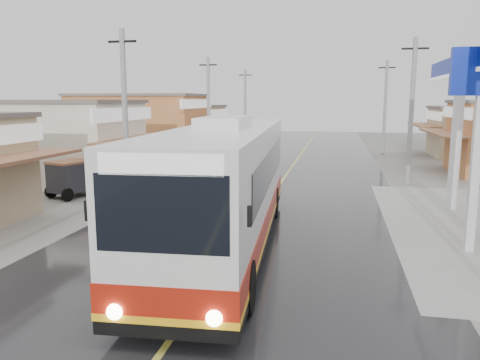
{
  "coord_description": "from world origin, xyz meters",
  "views": [
    {
      "loc": [
        3.08,
        -12.16,
        4.66
      ],
      "look_at": [
        -0.5,
        5.02,
        1.67
      ],
      "focal_mm": 35.0,
      "sensor_mm": 36.0,
      "label": 1
    }
  ],
  "objects": [
    {
      "name": "coach_bus",
      "position": [
        -0.31,
        1.94,
        2.0
      ],
      "size": [
        3.77,
        13.45,
        4.15
      ],
      "rotation": [
        0.0,
        0.0,
        0.06
      ],
      "color": "silver",
      "rests_on": "road"
    },
    {
      "name": "utility_poles_right",
      "position": [
        7.0,
        15.0,
        0.0
      ],
      "size": [
        1.6,
        36.0,
        8.0
      ],
      "primitive_type": null,
      "color": "gray",
      "rests_on": "ground"
    },
    {
      "name": "cyclist",
      "position": [
        -3.69,
        11.08,
        0.69
      ],
      "size": [
        1.06,
        2.04,
        2.1
      ],
      "rotation": [
        0.0,
        0.0,
        -0.21
      ],
      "color": "black",
      "rests_on": "ground"
    },
    {
      "name": "tricycle_near",
      "position": [
        -8.53,
        10.18,
        0.99
      ],
      "size": [
        1.49,
        2.26,
        1.73
      ],
      "rotation": [
        0.0,
        0.0,
        -0.0
      ],
      "color": "#26262D",
      "rests_on": "ground"
    },
    {
      "name": "tyre_stack",
      "position": [
        -6.26,
        5.9,
        0.24
      ],
      "size": [
        0.95,
        0.95,
        0.49
      ],
      "color": "black",
      "rests_on": "ground"
    },
    {
      "name": "utility_poles_left",
      "position": [
        -7.0,
        16.0,
        0.0
      ],
      "size": [
        1.6,
        50.0,
        8.0
      ],
      "primitive_type": null,
      "color": "gray",
      "rests_on": "ground"
    },
    {
      "name": "tricycle_far",
      "position": [
        -9.5,
        8.18,
        1.02
      ],
      "size": [
        2.09,
        2.66,
        1.79
      ],
      "rotation": [
        0.0,
        0.0,
        -0.29
      ],
      "color": "#26262D",
      "rests_on": "ground"
    },
    {
      "name": "road",
      "position": [
        0.0,
        15.0,
        0.01
      ],
      "size": [
        12.0,
        90.0,
        0.02
      ],
      "primitive_type": "cube",
      "color": "black",
      "rests_on": "ground"
    },
    {
      "name": "second_bus",
      "position": [
        -4.68,
        22.35,
        1.49
      ],
      "size": [
        2.72,
        8.44,
        2.76
      ],
      "rotation": [
        0.0,
        0.0,
        0.06
      ],
      "color": "silver",
      "rests_on": "road"
    },
    {
      "name": "shopfronts_left",
      "position": [
        -13.0,
        18.0,
        0.0
      ],
      "size": [
        11.0,
        44.0,
        5.2
      ],
      "primitive_type": null,
      "color": "tan",
      "rests_on": "ground"
    },
    {
      "name": "ground",
      "position": [
        0.0,
        0.0,
        0.0
      ],
      "size": [
        120.0,
        120.0,
        0.0
      ],
      "primitive_type": "plane",
      "color": "slate",
      "rests_on": "ground"
    },
    {
      "name": "centre_line",
      "position": [
        0.0,
        15.0,
        0.02
      ],
      "size": [
        0.15,
        90.0,
        0.01
      ],
      "primitive_type": "cube",
      "color": "#D8CC4C",
      "rests_on": "road"
    }
  ]
}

